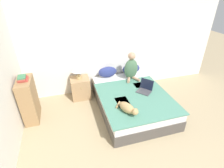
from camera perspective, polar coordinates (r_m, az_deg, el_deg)
wall_back at (r=4.68m, az=1.69°, el=13.03°), size 5.82×0.05×2.55m
bed at (r=4.20m, az=6.42°, el=-5.37°), size 1.55×2.10×0.45m
pillow_near at (r=4.67m, az=-1.46°, el=3.97°), size 0.50×0.21×0.29m
pillow_far at (r=4.87m, az=6.28°, el=4.95°), size 0.50×0.21×0.29m
person_sitting at (r=4.54m, az=6.28°, el=5.30°), size 0.37×0.36×0.72m
cat_tabby at (r=3.43m, az=5.21°, el=-7.86°), size 0.35×0.59×0.20m
laptop_open at (r=4.15m, az=10.67°, el=-1.62°), size 0.43×0.43×0.26m
nightstand at (r=4.63m, az=-10.24°, el=-1.26°), size 0.47×0.45×0.55m
table_lamp at (r=4.37m, az=-11.15°, el=5.11°), size 0.33×0.33×0.39m
bookshelf at (r=4.14m, az=-25.51°, el=-4.75°), size 0.29×0.62×0.97m
book_stack_top at (r=3.89m, az=-27.21°, el=1.62°), size 0.19×0.24×0.09m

